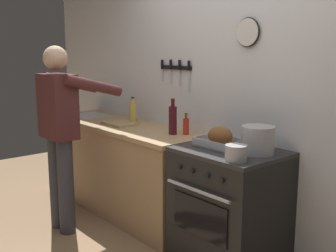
{
  "coord_description": "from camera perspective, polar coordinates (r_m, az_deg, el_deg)",
  "views": [
    {
      "loc": [
        2.2,
        -1.28,
        1.63
      ],
      "look_at": [
        -0.34,
        0.85,
        1.01
      ],
      "focal_mm": 44.44,
      "sensor_mm": 36.0,
      "label": 1
    }
  ],
  "objects": [
    {
      "name": "roasting_pan",
      "position": [
        3.16,
        7.15,
        -1.69
      ],
      "size": [
        0.35,
        0.26,
        0.16
      ],
      "color": "#B7B7BC",
      "rests_on": "stove"
    },
    {
      "name": "bottle_cooking_oil",
      "position": [
        4.19,
        -4.85,
        1.94
      ],
      "size": [
        0.07,
        0.07,
        0.26
      ],
      "color": "gold",
      "rests_on": "counter_block"
    },
    {
      "name": "counter_block",
      "position": [
        4.27,
        -6.15,
        -5.51
      ],
      "size": [
        2.03,
        0.65,
        0.9
      ],
      "color": "tan",
      "rests_on": "ground"
    },
    {
      "name": "stock_pot",
      "position": [
        3.0,
        12.23,
        -1.88
      ],
      "size": [
        0.24,
        0.24,
        0.2
      ],
      "color": "#B7B7BC",
      "rests_on": "stove"
    },
    {
      "name": "saucepan",
      "position": [
        2.79,
        9.32,
        -3.67
      ],
      "size": [
        0.15,
        0.15,
        0.11
      ],
      "color": "#B7B7BC",
      "rests_on": "stove"
    },
    {
      "name": "person_cook",
      "position": [
        3.79,
        -14.47,
        -0.15
      ],
      "size": [
        0.51,
        0.63,
        1.66
      ],
      "rotation": [
        0.0,
        0.0,
        1.67
      ],
      "color": "#383842",
      "rests_on": "ground"
    },
    {
      "name": "bottle_hot_sauce",
      "position": [
        3.6,
        2.49,
        0.04
      ],
      "size": [
        0.05,
        0.05,
        0.19
      ],
      "color": "red",
      "rests_on": "counter_block"
    },
    {
      "name": "wall_back",
      "position": [
        3.45,
        10.03,
        4.86
      ],
      "size": [
        6.0,
        0.13,
        2.6
      ],
      "color": "silver",
      "rests_on": "ground"
    },
    {
      "name": "cutting_board",
      "position": [
        4.12,
        -6.66,
        0.36
      ],
      "size": [
        0.36,
        0.24,
        0.02
      ],
      "primitive_type": "cube",
      "color": "tan",
      "rests_on": "counter_block"
    },
    {
      "name": "stove",
      "position": [
        3.24,
        8.38,
        -10.97
      ],
      "size": [
        0.76,
        0.67,
        0.9
      ],
      "color": "black",
      "rests_on": "ground"
    },
    {
      "name": "bottle_wine_red",
      "position": [
        3.59,
        0.66,
        0.9
      ],
      "size": [
        0.07,
        0.07,
        0.31
      ],
      "color": "#47141E",
      "rests_on": "counter_block"
    }
  ]
}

